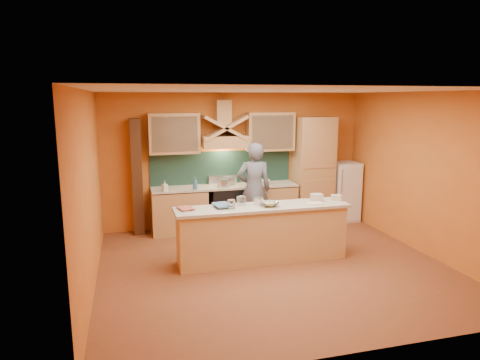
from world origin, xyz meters
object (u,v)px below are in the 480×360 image
object	(u,v)px
stove	(225,208)
fridge	(343,191)
person	(254,189)
kitchen_scale	(259,202)
mixing_bowl	(270,204)

from	to	relation	value
stove	fridge	world-z (taller)	fridge
stove	person	size ratio (longest dim) A/B	0.49
stove	person	xyz separation A→B (m)	(0.47, -0.49, 0.47)
person	fridge	bearing A→B (deg)	-159.78
kitchen_scale	mixing_bowl	distance (m)	0.20
person	mixing_bowl	xyz separation A→B (m)	(-0.17, -1.46, 0.06)
fridge	kitchen_scale	xyz separation A→B (m)	(-2.54, -1.81, 0.35)
person	mixing_bowl	size ratio (longest dim) A/B	6.19
fridge	mixing_bowl	distance (m)	3.11
stove	fridge	size ratio (longest dim) A/B	0.69
fridge	person	xyz separation A→B (m)	(-2.23, -0.49, 0.27)
kitchen_scale	mixing_bowl	bearing A→B (deg)	-43.77
fridge	mixing_bowl	xyz separation A→B (m)	(-2.39, -1.95, 0.33)
kitchen_scale	mixing_bowl	world-z (taller)	kitchen_scale
person	stove	bearing A→B (deg)	-38.14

